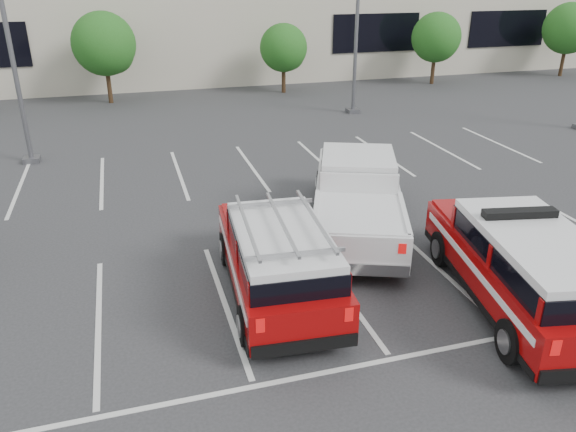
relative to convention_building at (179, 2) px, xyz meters
name	(u,v)px	position (x,y,z in m)	size (l,w,h in m)	color
ground	(338,286)	(-0.18, -31.86, -4.72)	(120.00, 120.00, 0.00)	#2D2D2F
stall_markings	(285,212)	(-0.18, -27.36, -4.71)	(23.00, 15.00, 0.01)	silver
convention_building	(179,2)	(0.00, 0.00, 0.00)	(60.00, 16.99, 13.20)	beige
tree_mid_left	(106,46)	(-5.09, -9.82, -1.68)	(3.37, 3.37, 4.85)	#3F2B19
tree_mid_right	(285,49)	(4.91, -9.82, -2.22)	(2.77, 2.77, 3.99)	#3F2B19
tree_right	(437,39)	(14.91, -9.82, -1.95)	(3.07, 3.07, 4.42)	#3F2B19
tree_far_right	(569,30)	(24.91, -9.82, -1.68)	(3.37, 3.37, 4.85)	#3F2B19
light_pole_left	(5,20)	(-8.18, -19.86, 0.47)	(0.90, 0.60, 10.24)	#59595E
light_pole_mid	(358,6)	(6.82, -15.86, 0.47)	(0.90, 0.60, 10.24)	#59595E
fire_chief_suv	(522,272)	(3.28, -33.79, -3.86)	(3.28, 6.29, 2.11)	#8D0607
white_pickup	(357,202)	(1.47, -28.99, -3.91)	(4.57, 7.03, 2.04)	silver
ladder_suv	(278,264)	(-1.65, -31.91, -3.89)	(2.45, 5.40, 2.07)	#8D0607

